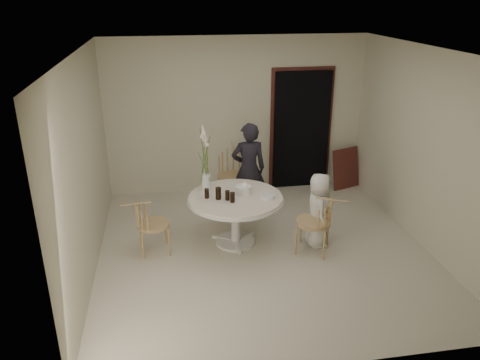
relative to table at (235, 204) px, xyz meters
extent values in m
plane|color=beige|center=(0.35, -0.25, -0.62)|extent=(4.50, 4.50, 0.00)
plane|color=silver|center=(0.35, -0.25, 2.08)|extent=(4.50, 4.50, 0.00)
plane|color=beige|center=(0.35, 2.00, 0.73)|extent=(4.50, 0.00, 4.50)
plane|color=beige|center=(0.35, -2.50, 0.73)|extent=(4.50, 0.00, 4.50)
plane|color=beige|center=(-1.90, -0.25, 0.73)|extent=(0.00, 4.50, 4.50)
plane|color=beige|center=(2.60, -0.25, 0.73)|extent=(0.00, 4.50, 4.50)
cube|color=black|center=(1.50, 1.94, 0.43)|extent=(1.00, 0.10, 2.10)
cube|color=#5E2720|center=(1.50, 1.98, 0.49)|extent=(1.12, 0.03, 2.22)
cylinder|color=silver|center=(0.00, 0.00, -0.60)|extent=(0.56, 0.56, 0.04)
cylinder|color=silver|center=(0.00, 0.00, -0.27)|extent=(0.12, 0.12, 0.65)
cylinder|color=silver|center=(0.00, 0.00, 0.07)|extent=(1.33, 1.33, 0.03)
cylinder|color=beige|center=(0.00, 0.00, 0.09)|extent=(1.30, 1.30, 0.04)
cube|color=#5E2720|center=(2.30, 1.70, -0.25)|extent=(0.58, 0.34, 0.73)
cylinder|color=tan|center=(-0.06, 0.96, -0.36)|extent=(0.03, 0.03, 0.51)
cylinder|color=tan|center=(0.40, 0.93, -0.36)|extent=(0.03, 0.03, 0.51)
cylinder|color=tan|center=(-0.04, 1.41, -0.36)|extent=(0.03, 0.03, 0.51)
cylinder|color=tan|center=(0.42, 1.39, -0.36)|extent=(0.03, 0.03, 0.51)
cylinder|color=tan|center=(0.18, 1.17, -0.08)|extent=(0.57, 0.57, 0.06)
cylinder|color=tan|center=(0.92, -0.13, -0.40)|extent=(0.03, 0.03, 0.43)
cylinder|color=tan|center=(0.75, -0.47, -0.40)|extent=(0.03, 0.03, 0.43)
cylinder|color=tan|center=(1.26, -0.30, -0.40)|extent=(0.03, 0.03, 0.43)
cylinder|color=tan|center=(1.09, -0.64, -0.40)|extent=(0.03, 0.03, 0.43)
cylinder|color=tan|center=(1.01, -0.39, -0.17)|extent=(0.47, 0.47, 0.05)
cylinder|color=tan|center=(-0.94, -0.20, -0.42)|extent=(0.03, 0.03, 0.40)
cylinder|color=tan|center=(-0.98, 0.15, -0.42)|extent=(0.03, 0.03, 0.40)
cylinder|color=tan|center=(-1.29, -0.24, -0.42)|extent=(0.03, 0.03, 0.40)
cylinder|color=tan|center=(-1.33, 0.11, -0.42)|extent=(0.03, 0.03, 0.40)
cylinder|color=tan|center=(-1.14, -0.04, -0.20)|extent=(0.44, 0.44, 0.04)
imported|color=black|center=(0.36, 0.95, 0.14)|extent=(0.56, 0.37, 1.50)
imported|color=silver|center=(1.13, -0.23, -0.08)|extent=(0.42, 0.57, 1.07)
cylinder|color=white|center=(0.13, 0.09, 0.17)|extent=(0.22, 0.22, 0.11)
cylinder|color=#FCDE9F|center=(0.13, 0.09, 0.24)|extent=(0.01, 0.01, 0.05)
cylinder|color=#FCDE9F|center=(0.16, 0.11, 0.24)|extent=(0.01, 0.01, 0.05)
cylinder|color=black|center=(-0.12, -0.10, 0.18)|extent=(0.07, 0.07, 0.13)
cylinder|color=black|center=(-0.07, -0.18, 0.18)|extent=(0.09, 0.09, 0.14)
cylinder|color=black|center=(-0.39, 0.01, 0.18)|extent=(0.08, 0.08, 0.13)
cylinder|color=black|center=(-0.24, -0.05, 0.20)|extent=(0.10, 0.10, 0.17)
cylinder|color=silver|center=(0.43, -0.13, 0.14)|extent=(0.27, 0.27, 0.05)
cylinder|color=silver|center=(-0.38, 0.28, 0.24)|extent=(0.13, 0.13, 0.25)
cylinder|color=#517130|center=(-0.35, 0.29, 0.55)|extent=(0.01, 0.01, 0.62)
cone|color=#F1E5CF|center=(-0.35, 0.29, 0.86)|extent=(0.06, 0.06, 0.16)
cylinder|color=#517130|center=(-0.37, 0.31, 0.58)|extent=(0.01, 0.01, 0.68)
cone|color=#F1E5CF|center=(-0.37, 0.31, 0.91)|extent=(0.06, 0.06, 0.16)
cylinder|color=#517130|center=(-0.40, 0.30, 0.60)|extent=(0.01, 0.01, 0.73)
cone|color=#F1E5CF|center=(-0.40, 0.30, 0.97)|extent=(0.06, 0.06, 0.16)
cylinder|color=#517130|center=(-0.40, 0.26, 0.63)|extent=(0.01, 0.01, 0.78)
cone|color=#F1E5CF|center=(-0.40, 0.26, 1.02)|extent=(0.06, 0.06, 0.16)
cylinder|color=#517130|center=(-0.37, 0.26, 0.55)|extent=(0.01, 0.01, 0.62)
cone|color=#F1E5CF|center=(-0.37, 0.26, 0.86)|extent=(0.06, 0.06, 0.16)
camera|label=1|loc=(-0.91, -5.82, 2.75)|focal=35.00mm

